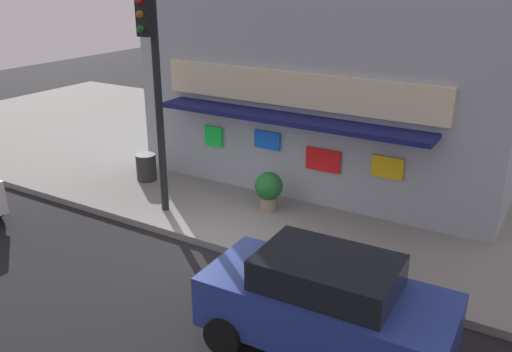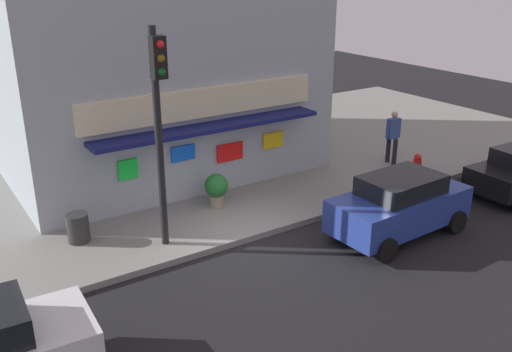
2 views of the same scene
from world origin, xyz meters
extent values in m
plane|color=black|center=(0.00, 0.00, 0.00)|extent=(49.43, 49.43, 0.00)
cube|color=gray|center=(0.00, 5.91, 0.08)|extent=(32.96, 11.83, 0.17)
cube|color=#9EA8B2|center=(0.44, 7.12, 4.06)|extent=(9.88, 7.99, 7.79)
cube|color=beige|center=(0.44, 3.05, 3.08)|extent=(7.51, 0.16, 0.84)
cube|color=navy|center=(0.44, 2.70, 2.42)|extent=(7.11, 0.90, 0.12)
cube|color=#19E53F|center=(-2.01, 3.07, 1.51)|extent=(0.55, 0.08, 0.57)
cube|color=blue|center=(-0.31, 3.07, 1.67)|extent=(0.74, 0.08, 0.46)
cube|color=red|center=(1.28, 3.07, 1.41)|extent=(0.89, 0.08, 0.56)
cube|color=yellow|center=(2.90, 3.07, 1.52)|extent=(0.74, 0.08, 0.51)
cylinder|color=black|center=(-1.97, 0.88, 2.87)|extent=(0.18, 0.18, 5.39)
cube|color=black|center=(-1.97, 0.63, 4.89)|extent=(0.32, 0.28, 0.95)
sphere|color=brown|center=(-1.97, 0.48, 4.89)|extent=(0.18, 0.18, 0.18)
sphere|color=#0F4C19|center=(-1.97, 0.48, 4.59)|extent=(0.18, 0.18, 0.18)
cylinder|color=#2D2D2D|center=(-3.77, 2.20, 0.55)|extent=(0.56, 0.56, 0.76)
cylinder|color=gray|center=(0.27, 2.17, 0.35)|extent=(0.41, 0.41, 0.36)
sphere|color=#1E6628|center=(0.27, 2.17, 0.82)|extent=(0.69, 0.69, 0.69)
cube|color=navy|center=(3.57, -1.79, 0.76)|extent=(3.98, 1.83, 0.87)
cube|color=black|center=(3.57, -1.79, 1.44)|extent=(2.16, 1.49, 0.49)
cylinder|color=black|center=(4.91, -0.90, 0.32)|extent=(0.65, 0.24, 0.64)
cylinder|color=black|center=(2.17, -0.99, 0.32)|extent=(0.65, 0.24, 0.64)
cylinder|color=black|center=(2.23, -2.69, 0.32)|extent=(0.65, 0.24, 0.64)
camera|label=1|loc=(6.36, -8.50, 5.74)|focal=37.89mm
camera|label=2|loc=(-7.05, -10.96, 6.84)|focal=39.19mm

